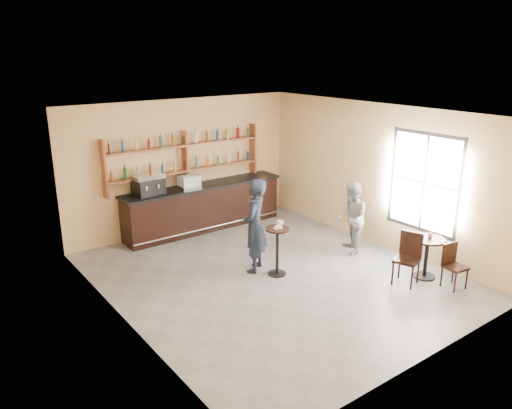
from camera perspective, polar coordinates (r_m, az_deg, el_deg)
floor at (r=10.01m, az=1.83°, el=-8.16°), size 7.00×7.00×0.00m
ceiling at (r=9.09m, az=2.03°, el=10.34°), size 7.00×7.00×0.00m
wall_back at (r=12.27m, az=-8.32°, el=4.43°), size 7.00×0.00×7.00m
wall_front at (r=7.19m, az=19.63°, el=-5.88°), size 7.00×0.00×7.00m
wall_left at (r=8.00m, az=-15.18°, el=-3.09°), size 0.00×7.00×7.00m
wall_right at (r=11.47m, az=13.76°, el=3.21°), size 0.00×7.00×7.00m
window_pane at (r=10.75m, az=18.66°, el=2.39°), size 0.00×2.00×2.00m
window_frame at (r=10.74m, az=18.64°, el=2.38°), size 0.04×1.70×2.10m
shelf_unit at (r=12.11m, az=-8.07°, el=5.29°), size 4.00×0.26×1.40m
liquor_bottles at (r=12.07m, az=-8.10°, el=6.08°), size 3.68×0.10×1.00m
bar_counter at (r=12.40m, az=-5.98°, el=-0.28°), size 4.19×0.82×1.13m
espresso_machine at (r=11.55m, az=-12.21°, el=2.24°), size 0.72×0.52×0.48m
pastry_case at (r=12.02m, az=-7.67°, el=2.61°), size 0.52×0.44×0.29m
pedestal_table at (r=9.89m, az=2.45°, el=-5.39°), size 0.50×0.50×0.98m
napkin at (r=9.71m, az=2.48°, el=-2.71°), size 0.16×0.16×0.00m
donut at (r=9.69m, az=2.57°, el=-2.56°), size 0.18×0.18×0.05m
cup_pedestal at (r=9.84m, az=2.75°, el=-2.10°), size 0.15×0.15×0.11m
man_main at (r=9.90m, az=-0.13°, el=-2.45°), size 0.83×0.79×1.91m
cafe_table at (r=10.34m, az=18.86°, el=-5.79°), size 0.67×0.67×0.82m
cup_cafe at (r=10.21m, az=19.27°, el=-3.35°), size 0.11×0.11×0.10m
chair_west at (r=9.91m, az=16.84°, el=-6.04°), size 0.55×0.55×1.00m
chair_south at (r=10.08m, az=21.82°, el=-6.62°), size 0.41×0.41×0.85m
patron_second at (r=11.02m, az=10.84°, el=-1.55°), size 0.92×0.98×1.59m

